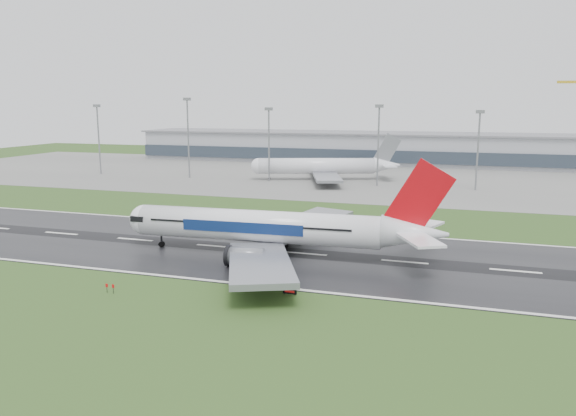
% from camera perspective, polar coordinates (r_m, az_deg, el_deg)
% --- Properties ---
extents(ground, '(520.00, 520.00, 0.00)m').
position_cam_1_polar(ground, '(119.56, -7.48, -3.98)').
color(ground, '#274519').
rests_on(ground, ground).
extents(runway, '(400.00, 45.00, 0.10)m').
position_cam_1_polar(runway, '(119.55, -7.48, -3.96)').
color(runway, black).
rests_on(runway, ground).
extents(apron, '(400.00, 130.00, 0.08)m').
position_cam_1_polar(apron, '(236.87, 5.32, 3.35)').
color(apron, slate).
rests_on(apron, ground).
extents(terminal, '(240.00, 36.00, 15.00)m').
position_cam_1_polar(terminal, '(294.76, 7.83, 6.18)').
color(terminal, '#93959D').
rests_on(terminal, ground).
extents(main_airliner, '(68.81, 65.84, 19.39)m').
position_cam_1_polar(main_airliner, '(109.50, -0.96, 0.01)').
color(main_airliner, white).
rests_on(main_airliner, runway).
extents(parked_airliner, '(76.04, 73.34, 17.98)m').
position_cam_1_polar(parked_airliner, '(222.79, 3.63, 5.24)').
color(parked_airliner, white).
rests_on(parked_airliner, apron).
extents(runway_sign, '(2.31, 0.55, 1.04)m').
position_cam_1_polar(runway_sign, '(89.19, 0.19, -8.67)').
color(runway_sign, black).
rests_on(runway_sign, ground).
extents(floodmast_0, '(0.64, 0.64, 28.97)m').
position_cam_1_polar(floodmast_0, '(254.71, -19.01, 6.59)').
color(floodmast_0, gray).
rests_on(floodmast_0, ground).
extents(floodmast_1, '(0.64, 0.64, 31.66)m').
position_cam_1_polar(floodmast_1, '(231.64, -10.30, 6.98)').
color(floodmast_1, gray).
rests_on(floodmast_1, ground).
extents(floodmast_2, '(0.64, 0.64, 27.80)m').
position_cam_1_polar(floodmast_2, '(217.70, -1.99, 6.41)').
color(floodmast_2, gray).
rests_on(floodmast_2, ground).
extents(floodmast_3, '(0.64, 0.64, 28.93)m').
position_cam_1_polar(floodmast_3, '(207.42, 9.33, 6.22)').
color(floodmast_3, gray).
rests_on(floodmast_3, ground).
extents(floodmast_4, '(0.64, 0.64, 27.02)m').
position_cam_1_polar(floodmast_4, '(205.50, 19.07, 5.47)').
color(floodmast_4, gray).
rests_on(floodmast_4, ground).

